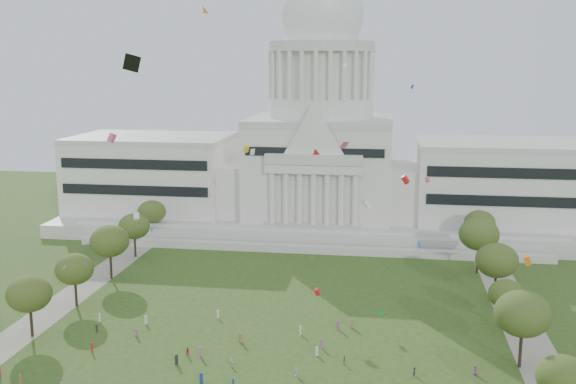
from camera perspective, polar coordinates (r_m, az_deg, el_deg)
name	(u,v)px	position (r m, az deg, el deg)	size (l,w,h in m)	color
capitol	(320,156)	(211.17, 2.77, 3.05)	(160.00, 64.50, 91.30)	#BBB8AF
path_left	(51,311)	(151.31, -19.45, -9.51)	(8.00, 160.00, 0.04)	gray
path_right	(528,339)	(137.38, 19.65, -11.64)	(8.00, 160.00, 0.04)	gray
row_tree_r_1	(563,378)	(105.61, 22.26, -14.34)	(7.58, 7.58, 10.78)	black
row_tree_l_2	(29,294)	(136.73, -21.06, -8.05)	(8.42, 8.42, 11.97)	black
row_tree_r_2	(523,314)	(121.70, 19.27, -9.71)	(9.55, 9.55, 13.58)	black
row_tree_l_3	(74,269)	(150.29, -17.63, -6.24)	(8.12, 8.12, 11.55)	black
row_tree_r_3	(506,294)	(138.39, 18.01, -8.24)	(7.01, 7.01, 9.98)	black
row_tree_l_4	(110,241)	(166.07, -14.86, -4.04)	(9.29, 9.29, 13.21)	black
row_tree_r_4	(497,260)	(152.42, 17.26, -5.56)	(9.19, 9.19, 13.06)	black
row_tree_l_5	(134,226)	(183.36, -12.89, -2.85)	(8.33, 8.33, 11.85)	black
row_tree_r_5	(479,234)	(171.33, 15.86, -3.45)	(9.82, 9.82, 13.96)	black
row_tree_l_6	(152,212)	(200.46, -11.46, -1.66)	(8.19, 8.19, 11.64)	black
row_tree_r_6	(480,223)	(189.26, 15.92, -2.54)	(8.42, 8.42, 11.97)	black
person_0	(475,370)	(120.18, 15.55, -14.32)	(0.80, 0.52, 1.64)	#994C8C
person_2	(415,371)	(117.66, 10.68, -14.70)	(0.73, 0.45, 1.50)	#4C4C51
person_4	(296,370)	(115.65, 0.70, -14.85)	(1.15, 0.63, 1.96)	silver
person_5	(231,362)	(119.46, -4.85, -14.12)	(1.42, 0.56, 1.53)	silver
person_8	(187,352)	(123.86, -8.51, -13.25)	(0.76, 0.47, 1.56)	#B21E1E
person_10	(344,360)	(119.96, 4.79, -13.99)	(0.95, 0.52, 1.62)	olive
distant_crowd	(200,348)	(124.80, -7.47, -12.98)	(67.86, 34.63, 1.95)	#B21E1E
kite_swarm	(260,201)	(102.16, -2.35, -0.77)	(93.10, 100.09, 63.90)	blue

